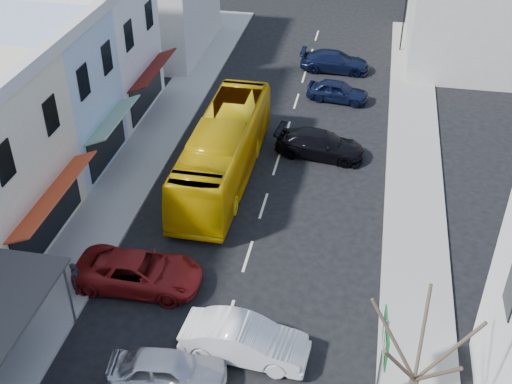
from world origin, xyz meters
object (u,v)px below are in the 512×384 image
pedestrian_left (76,277)px  direction_sign (381,362)px  car_red (139,272)px  car_silver (168,371)px  traffic_signal (403,23)px  bus (224,152)px  street_tree (414,380)px  car_white (245,342)px

pedestrian_left → direction_sign: bearing=-98.5°
car_red → direction_sign: bearing=-112.9°
car_red → car_silver: bearing=-151.3°
pedestrian_left → traffic_signal: traffic_signal is taller
bus → traffic_signal: (9.16, 19.66, 0.70)m
pedestrian_left → street_tree: bearing=-106.3°
car_silver → traffic_signal: (7.98, 33.41, 1.55)m
bus → car_red: (-1.58, -8.95, -0.85)m
car_white → traffic_signal: (5.55, 31.56, 1.55)m
car_silver → car_white: 3.05m
pedestrian_left → car_red: bearing=-60.9°
traffic_signal → bus: bearing=65.2°
bus → street_tree: (9.39, -15.18, 2.29)m
car_silver → direction_sign: size_ratio=1.14×
car_red → pedestrian_left: pedestrian_left is taller
car_white → street_tree: bearing=-115.5°
pedestrian_left → street_tree: 14.57m
car_white → car_red: (-5.19, 2.96, 0.00)m
direction_sign → car_silver: bearing=-178.4°
direction_sign → street_tree: street_tree is taller
car_red → street_tree: size_ratio=0.60×
car_silver → direction_sign: 7.54m
bus → car_red: bearing=-99.5°
bus → car_white: size_ratio=2.64×
car_white → pedestrian_left: bearing=80.0°
car_red → traffic_signal: size_ratio=1.02×
bus → traffic_signal: 21.70m
car_silver → pedestrian_left: 6.35m
traffic_signal → car_silver: bearing=76.8°
bus → car_white: 12.47m
pedestrian_left → direction_sign: size_ratio=0.44×
car_white → pedestrian_left: pedestrian_left is taller
car_white → street_tree: 7.34m
car_silver → street_tree: (8.21, -1.43, 3.14)m
direction_sign → bus: bearing=119.1°
bus → pedestrian_left: bearing=-111.0°
pedestrian_left → direction_sign: (12.52, -2.97, 0.94)m
car_silver → car_red: same height
bus → direction_sign: 15.56m
traffic_signal → car_white: bearing=80.2°
street_tree → direction_sign: bearing=110.2°
pedestrian_left → street_tree: size_ratio=0.22×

